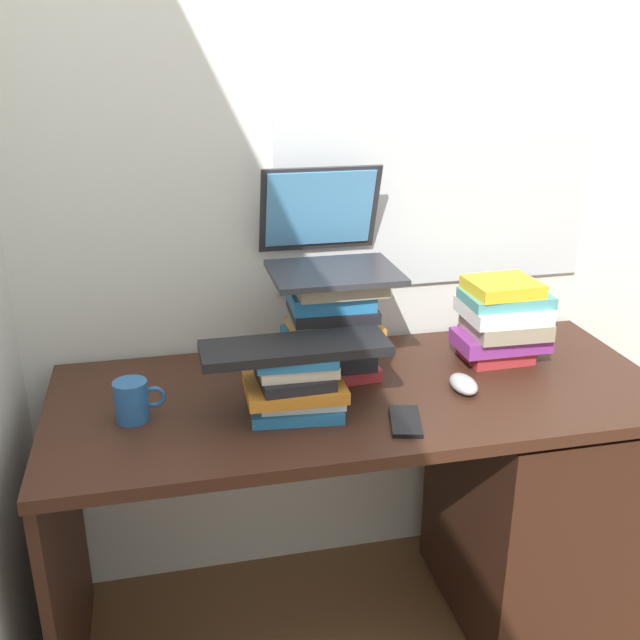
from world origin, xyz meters
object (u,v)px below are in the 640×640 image
at_px(book_stack_tall, 333,325).
at_px(computer_mouse, 464,384).
at_px(book_stack_side, 502,320).
at_px(cell_phone, 406,421).
at_px(laptop, 328,245).
at_px(book_stack_keyboard_riser, 296,384).
at_px(desk, 498,490).
at_px(mug, 132,401).
at_px(keyboard, 295,348).

height_order(book_stack_tall, computer_mouse, book_stack_tall).
distance_m(book_stack_side, cell_phone, 0.46).
bearing_deg(laptop, book_stack_keyboard_riser, -117.84).
relative_size(desk, book_stack_side, 6.35).
bearing_deg(book_stack_keyboard_riser, desk, 5.27).
distance_m(book_stack_side, laptop, 0.50).
xyz_separation_m(book_stack_tall, mug, (-0.49, -0.14, -0.08)).
bearing_deg(book_stack_keyboard_riser, keyboard, -132.76).
relative_size(desk, cell_phone, 10.98).
bearing_deg(desk, computer_mouse, -165.16).
height_order(book_stack_tall, book_stack_side, book_stack_tall).
bearing_deg(cell_phone, book_stack_side, 52.25).
height_order(book_stack_side, computer_mouse, book_stack_side).
distance_m(book_stack_tall, computer_mouse, 0.35).
relative_size(book_stack_keyboard_riser, mug, 2.00).
bearing_deg(keyboard, mug, 172.70).
distance_m(desk, computer_mouse, 0.38).
distance_m(book_stack_keyboard_riser, mug, 0.37).
height_order(book_stack_keyboard_riser, book_stack_side, book_stack_side).
distance_m(book_stack_tall, keyboard, 0.23).
bearing_deg(mug, cell_phone, -14.30).
distance_m(book_stack_tall, cell_phone, 0.33).
xyz_separation_m(desk, book_stack_tall, (-0.42, 0.13, 0.46)).
height_order(laptop, mug, laptop).
xyz_separation_m(keyboard, cell_phone, (0.23, -0.11, -0.15)).
bearing_deg(book_stack_keyboard_riser, mug, 173.45).
bearing_deg(book_stack_side, desk, -102.72).
distance_m(desk, book_stack_keyboard_riser, 0.69).
bearing_deg(book_stack_keyboard_riser, cell_phone, -25.58).
relative_size(laptop, keyboard, 0.78).
bearing_deg(laptop, desk, -25.19).
relative_size(mug, cell_phone, 0.83).
relative_size(keyboard, computer_mouse, 4.04).
height_order(book_stack_side, cell_phone, book_stack_side).
relative_size(desk, computer_mouse, 14.35).
relative_size(book_stack_tall, computer_mouse, 2.52).
xyz_separation_m(book_stack_side, laptop, (-0.45, 0.08, 0.21)).
bearing_deg(computer_mouse, mug, 177.97).
relative_size(book_stack_side, keyboard, 0.56).
relative_size(book_stack_tall, book_stack_keyboard_riser, 1.15).
bearing_deg(book_stack_side, keyboard, -163.81).
relative_size(book_stack_tall, book_stack_side, 1.11).
height_order(book_stack_keyboard_riser, keyboard, keyboard).
height_order(desk, cell_phone, cell_phone).
relative_size(book_stack_tall, cell_phone, 1.92).
relative_size(book_stack_keyboard_riser, computer_mouse, 2.18).
bearing_deg(book_stack_tall, book_stack_keyboard_riser, -125.50).
bearing_deg(cell_phone, book_stack_keyboard_riser, 168.77).
bearing_deg(cell_phone, desk, 40.22).
relative_size(desk, keyboard, 3.55).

